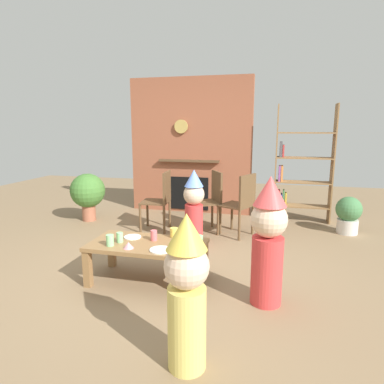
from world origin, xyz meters
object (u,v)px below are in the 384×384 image
(paper_cup_far_right, at_px, (174,233))
(paper_plate_front, at_px, (160,250))
(coffee_table, at_px, (148,249))
(dining_chair_middle, at_px, (211,198))
(child_in_pink, at_px, (268,238))
(paper_cup_near_right, at_px, (120,237))
(child_by_the_chairs, at_px, (194,205))
(dining_chair_left, at_px, (161,197))
(birthday_cake_slice, at_px, (128,245))
(child_with_cone_hat, at_px, (187,289))
(bookshelf, at_px, (299,169))
(dining_chair_right, at_px, (241,201))
(paper_cup_near_left, at_px, (154,235))
(paper_cup_far_left, at_px, (199,240))
(paper_cup_center, at_px, (110,240))
(paper_plate_rear, at_px, (133,237))
(potted_plant_short, at_px, (88,192))
(potted_plant_tall, at_px, (348,214))

(paper_cup_far_right, xyz_separation_m, paper_plate_front, (-0.01, -0.39, -0.04))
(coffee_table, bearing_deg, dining_chair_middle, 80.39)
(child_in_pink, bearing_deg, paper_cup_near_right, 3.31)
(paper_cup_far_right, relative_size, child_by_the_chairs, 0.10)
(paper_cup_near_right, height_order, paper_cup_far_right, same)
(child_by_the_chairs, relative_size, dining_chair_left, 1.11)
(paper_cup_near_right, distance_m, birthday_cake_slice, 0.20)
(birthday_cake_slice, bearing_deg, paper_plate_front, 3.02)
(child_with_cone_hat, relative_size, dining_chair_left, 1.15)
(bookshelf, height_order, dining_chair_right, bookshelf)
(paper_cup_near_left, bearing_deg, paper_cup_far_left, -0.27)
(child_with_cone_hat, distance_m, child_by_the_chairs, 2.34)
(child_in_pink, height_order, dining_chair_right, child_in_pink)
(bookshelf, height_order, paper_cup_center, bookshelf)
(coffee_table, height_order, paper_cup_far_right, paper_cup_far_right)
(bookshelf, xyz_separation_m, coffee_table, (-1.60, -2.71, -0.52))
(paper_cup_near_right, height_order, paper_plate_rear, paper_cup_near_right)
(child_in_pink, bearing_deg, paper_cup_far_right, -14.11)
(paper_cup_near_left, bearing_deg, dining_chair_middle, 81.15)
(child_with_cone_hat, xyz_separation_m, child_in_pink, (0.48, 0.94, 0.06))
(paper_cup_far_left, relative_size, potted_plant_short, 0.11)
(paper_plate_front, height_order, child_in_pink, child_in_pink)
(coffee_table, relative_size, child_by_the_chairs, 1.15)
(paper_cup_near_left, xyz_separation_m, paper_cup_near_right, (-0.31, -0.13, -0.00))
(paper_plate_rear, height_order, child_in_pink, child_in_pink)
(paper_cup_near_right, height_order, paper_cup_far_left, paper_cup_near_right)
(child_with_cone_hat, xyz_separation_m, dining_chair_middle, (-0.39, 2.89, -0.04))
(paper_cup_near_right, relative_size, paper_plate_front, 0.50)
(paper_cup_far_right, height_order, child_with_cone_hat, child_with_cone_hat)
(paper_cup_near_left, height_order, paper_plate_front, paper_cup_near_left)
(paper_cup_center, distance_m, dining_chair_left, 1.80)
(child_by_the_chairs, bearing_deg, birthday_cake_slice, -3.63)
(paper_cup_near_left, distance_m, child_in_pink, 1.16)
(dining_chair_middle, distance_m, potted_plant_short, 2.08)
(bookshelf, height_order, dining_chair_left, bookshelf)
(dining_chair_left, bearing_deg, bookshelf, -156.64)
(child_with_cone_hat, bearing_deg, child_in_pink, -59.21)
(paper_cup_near_left, distance_m, paper_cup_far_right, 0.22)
(paper_plate_front, relative_size, child_by_the_chairs, 0.20)
(paper_cup_near_left, bearing_deg, paper_plate_front, -57.92)
(paper_cup_far_right, relative_size, dining_chair_left, 0.11)
(bookshelf, relative_size, paper_cup_far_left, 21.41)
(dining_chair_middle, bearing_deg, dining_chair_left, -16.68)
(paper_cup_center, bearing_deg, child_by_the_chairs, 69.28)
(paper_plate_rear, distance_m, potted_plant_short, 2.35)
(paper_cup_far_right, xyz_separation_m, paper_plate_rear, (-0.42, -0.12, -0.04))
(dining_chair_left, bearing_deg, potted_plant_tall, -173.80)
(paper_cup_center, relative_size, dining_chair_middle, 0.12)
(paper_cup_far_right, bearing_deg, paper_cup_near_right, -150.01)
(paper_cup_far_left, xyz_separation_m, paper_plate_rear, (-0.72, 0.03, -0.04))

